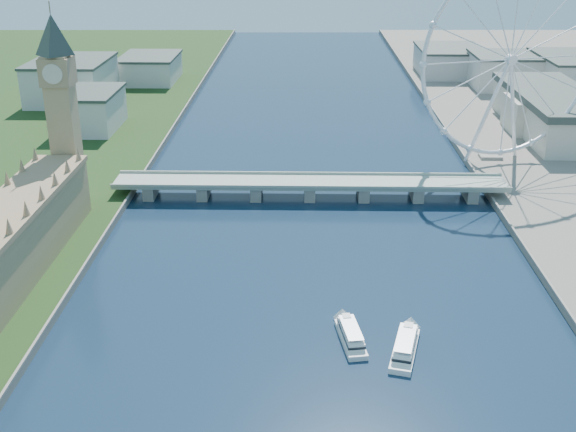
{
  "coord_description": "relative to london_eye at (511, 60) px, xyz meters",
  "views": [
    {
      "loc": [
        -3.73,
        -82.18,
        145.92
      ],
      "look_at": [
        -10.29,
        210.0,
        25.23
      ],
      "focal_mm": 45.0,
      "sensor_mm": 36.0,
      "label": 1
    }
  ],
  "objects": [
    {
      "name": "big_ben",
      "position": [
        -247.98,
        -77.08,
        -0.95
      ],
      "size": [
        20.02,
        20.02,
        110.0
      ],
      "color": "tan",
      "rests_on": "ground"
    },
    {
      "name": "westminster_bridge",
      "position": [
        -119.98,
        -55.08,
        -60.89
      ],
      "size": [
        220.0,
        22.0,
        9.5
      ],
      "color": "gray",
      "rests_on": "ground"
    },
    {
      "name": "london_eye",
      "position": [
        0.0,
        0.0,
        0.0
      ],
      "size": [
        113.6,
        39.12,
        124.3
      ],
      "color": "silver",
      "rests_on": "ground"
    },
    {
      "name": "county_hall",
      "position": [
        55.02,
        74.92,
        -67.52
      ],
      "size": [
        54.0,
        144.0,
        35.0
      ],
      "primitive_type": null,
      "color": "beige",
      "rests_on": "ground"
    },
    {
      "name": "city_skyline",
      "position": [
        -80.75,
        205.0,
        -50.56
      ],
      "size": [
        505.0,
        280.0,
        32.0
      ],
      "color": "beige",
      "rests_on": "ground"
    },
    {
      "name": "tour_boat_near",
      "position": [
        -105.51,
        -206.09,
        -67.52
      ],
      "size": [
        12.18,
        30.62,
        6.58
      ],
      "primitive_type": null,
      "rotation": [
        0.0,
        0.0,
        0.16
      ],
      "color": "silver",
      "rests_on": "ground"
    },
    {
      "name": "tour_boat_far",
      "position": [
        -86.41,
        -213.61,
        -67.52
      ],
      "size": [
        15.86,
        33.01,
        7.09
      ],
      "primitive_type": null,
      "rotation": [
        0.0,
        0.0,
        -0.25
      ],
      "color": "white",
      "rests_on": "ground"
    }
  ]
}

